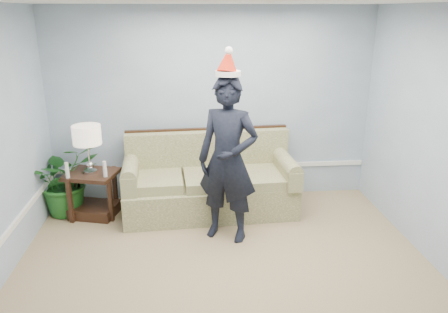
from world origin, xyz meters
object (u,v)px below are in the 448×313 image
sofa (209,184)px  houseplant (65,179)px  man (228,160)px  table_lamp (87,137)px  side_table (94,199)px  teddy_bear (228,164)px

sofa → houseplant: size_ratio=2.38×
sofa → man: man is taller
table_lamp → man: (1.73, -0.72, -0.12)m
man → table_lamp: bearing=-177.9°
sofa → side_table: 1.56m
sofa → side_table: bearing=178.8°
houseplant → man: size_ratio=0.50×
houseplant → man: bearing=-22.3°
man → teddy_bear: (0.07, 0.68, -0.28)m
man → teddy_bear: size_ratio=5.16×
side_table → sofa: bearing=1.8°
table_lamp → man: man is taller
side_table → table_lamp: table_lamp is taller
teddy_bear → sofa: bearing=171.1°
table_lamp → houseplant: table_lamp is taller
side_table → houseplant: size_ratio=0.77×
sofa → teddy_bear: bearing=-26.4°
table_lamp → man: bearing=-22.7°
sofa → teddy_bear: 0.41m
side_table → teddy_bear: 1.85m
table_lamp → side_table: bearing=81.2°
side_table → table_lamp: (-0.00, -0.02, 0.86)m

